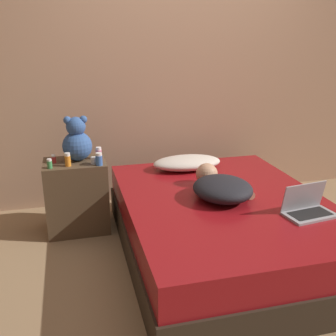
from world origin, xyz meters
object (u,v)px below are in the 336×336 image
person_lying (221,186)px  bottle_green (50,164)px  bottle_clear (94,161)px  pillow (187,163)px  laptop (308,208)px  bottle_pink (99,153)px  bottle_red (54,159)px  bottle_blue (99,159)px  bottle_orange (68,160)px  teddy_bear (77,141)px

person_lying → bottle_green: bearing=154.6°
bottle_clear → pillow: bearing=8.6°
person_lying → laptop: bearing=-46.2°
person_lying → bottle_pink: bearing=138.2°
pillow → bottle_red: 1.13m
bottle_clear → bottle_blue: 0.06m
person_lying → bottle_orange: bearing=151.1°
laptop → bottle_pink: bottle_pink is taller
bottle_pink → bottle_red: bearing=-175.7°
pillow → laptop: laptop is taller
bottle_red → bottle_green: bearing=-101.8°
bottle_blue → person_lying: bearing=-30.9°
pillow → bottle_clear: (-0.81, -0.12, 0.12)m
laptop → bottle_orange: bottle_orange is taller
bottle_blue → bottle_pink: bearing=86.0°
pillow → bottle_blue: 0.80m
bottle_clear → bottle_green: bearing=-175.3°
bottle_orange → bottle_blue: (0.24, -0.04, -0.00)m
bottle_clear → bottle_orange: bearing=-177.7°
teddy_bear → bottle_pink: (0.17, 0.00, -0.11)m
bottle_red → bottle_orange: bottle_orange is taller
bottle_orange → person_lying: bearing=-26.7°
pillow → bottle_pink: bottle_pink is taller
bottle_clear → bottle_blue: (0.04, -0.05, 0.02)m
teddy_bear → person_lying: bearing=-34.4°
teddy_bear → bottle_orange: (-0.08, -0.14, -0.11)m
laptop → bottle_pink: 1.67m
bottle_orange → bottle_blue: 0.24m
teddy_bear → bottle_clear: bearing=-48.0°
bottle_pink → bottle_blue: 0.18m
pillow → bottle_orange: 1.03m
teddy_bear → laptop: bearing=-37.6°
bottle_green → laptop: bearing=-29.8°
bottle_blue → bottle_red: bearing=156.6°
person_lying → laptop: 0.61m
bottle_red → bottle_pink: size_ratio=0.68×
pillow → bottle_green: (-1.15, -0.15, 0.13)m
laptop → bottle_red: bottle_red is taller
bottle_red → bottle_green: (-0.03, -0.13, 0.00)m
person_lying → bottle_clear: (-0.86, 0.54, 0.10)m
person_lying → bottle_pink: 1.06m
bottle_clear → laptop: bearing=-36.5°
bottle_green → person_lying: bearing=-23.2°
person_lying → bottle_blue: 0.97m
bottle_orange → bottle_clear: 0.20m
laptop → bottle_blue: bearing=136.5°
person_lying → bottle_orange: 1.20m
teddy_bear → bottle_blue: (0.16, -0.18, -0.11)m
pillow → bottle_blue: bottle_blue is taller
pillow → bottle_orange: bottle_orange is taller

